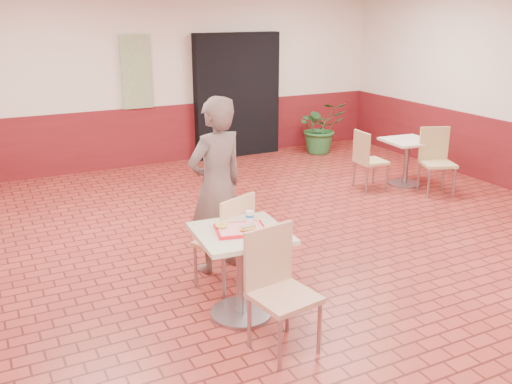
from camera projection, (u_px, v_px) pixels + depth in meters
name	position (u px, v px, depth m)	size (l,w,h in m)	color
room_shell	(338.00, 130.00, 5.47)	(8.01, 10.01, 3.01)	maroon
wainscot_band	(334.00, 227.00, 5.78)	(8.00, 10.00, 1.00)	maroon
corridor_doorway	(237.00, 96.00, 10.25)	(1.60, 0.22, 2.20)	black
promo_poster	(136.00, 72.00, 9.38)	(0.50, 0.03, 1.20)	gray
main_table	(241.00, 259.00, 4.94)	(0.76, 0.76, 0.80)	beige
chair_main_front	(278.00, 283.00, 4.47)	(0.53, 0.53, 1.00)	tan
chair_main_back	(229.00, 237.00, 5.41)	(0.58, 0.58, 0.97)	#E9BE8C
customer	(217.00, 186.00, 5.73)	(0.66, 0.43, 1.81)	#65534E
serving_tray	(241.00, 230.00, 4.86)	(0.43, 0.33, 0.03)	red
ring_donut	(221.00, 225.00, 4.87)	(0.11, 0.11, 0.03)	gold
long_john_donut	(248.00, 228.00, 4.80)	(0.15, 0.08, 0.05)	gold
paper_cup	(250.00, 216.00, 5.00)	(0.08, 0.08, 0.09)	silver
second_table	(407.00, 155.00, 8.69)	(0.67, 0.67, 0.71)	beige
chair_second_left	(367.00, 157.00, 8.47)	(0.44, 0.44, 0.89)	tan
chair_second_front	(436.00, 157.00, 8.32)	(0.57, 0.57, 0.96)	tan
potted_plant	(321.00, 127.00, 10.61)	(0.88, 0.76, 0.97)	#27632D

